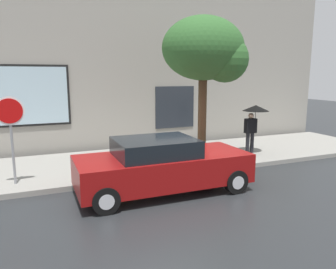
# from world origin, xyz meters

# --- Properties ---
(ground_plane) EXTENTS (60.00, 60.00, 0.00)m
(ground_plane) POSITION_xyz_m (0.00, 0.00, 0.00)
(ground_plane) COLOR #282B2D
(sidewalk) EXTENTS (20.00, 4.00, 0.15)m
(sidewalk) POSITION_xyz_m (0.00, 3.00, 0.07)
(sidewalk) COLOR gray
(sidewalk) RESTS_ON ground
(building_facade) EXTENTS (20.00, 0.67, 7.00)m
(building_facade) POSITION_xyz_m (-0.03, 5.50, 3.48)
(building_facade) COLOR #9E998E
(building_facade) RESTS_ON ground
(parked_car) EXTENTS (4.54, 1.92, 1.46)m
(parked_car) POSITION_xyz_m (-0.26, 0.04, 0.73)
(parked_car) COLOR maroon
(parked_car) RESTS_ON ground
(fire_hydrant) EXTENTS (0.30, 0.44, 0.75)m
(fire_hydrant) POSITION_xyz_m (-0.79, 1.75, 0.52)
(fire_hydrant) COLOR yellow
(fire_hydrant) RESTS_ON sidewalk
(pedestrian_with_umbrella) EXTENTS (0.99, 0.99, 1.82)m
(pedestrian_with_umbrella) POSITION_xyz_m (4.37, 2.33, 1.60)
(pedestrian_with_umbrella) COLOR black
(pedestrian_with_umbrella) RESTS_ON sidewalk
(street_tree) EXTENTS (2.71, 2.30, 4.78)m
(street_tree) POSITION_xyz_m (1.98, 1.69, 3.82)
(street_tree) COLOR #4C3823
(street_tree) RESTS_ON sidewalk
(stop_sign) EXTENTS (0.76, 0.10, 2.38)m
(stop_sign) POSITION_xyz_m (-3.88, 1.75, 1.83)
(stop_sign) COLOR gray
(stop_sign) RESTS_ON sidewalk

